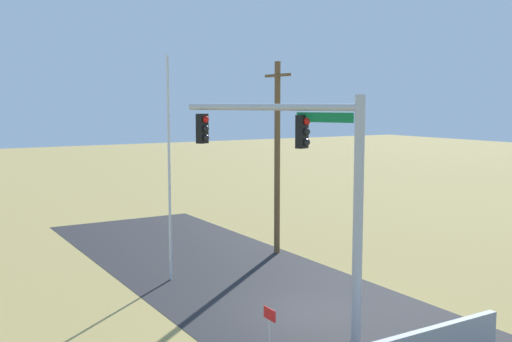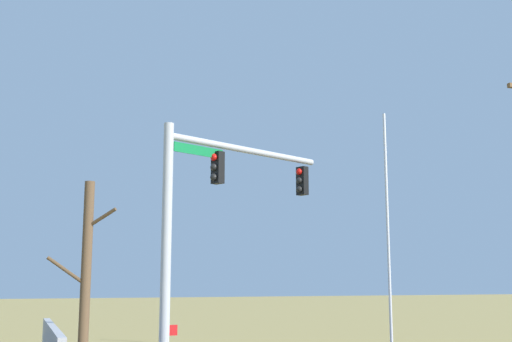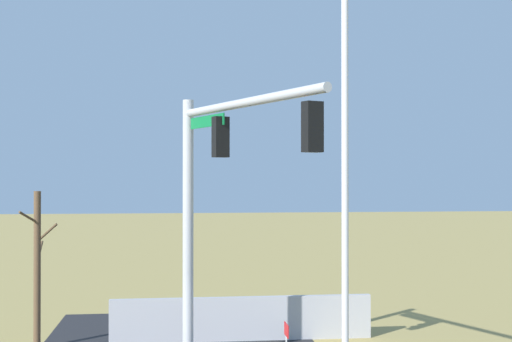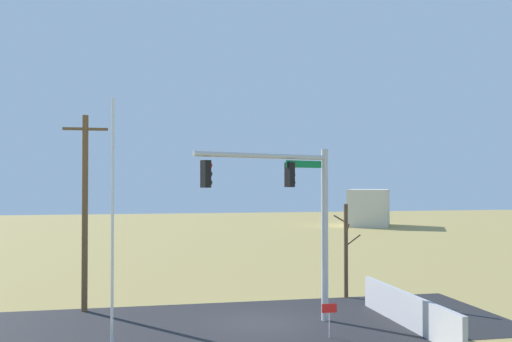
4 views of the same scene
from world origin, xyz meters
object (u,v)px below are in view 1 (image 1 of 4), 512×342
at_px(utility_pole, 277,155).
at_px(flagpole, 169,170).
at_px(open_sign, 270,320).
at_px(signal_mast, 310,170).

bearing_deg(utility_pole, flagpole, -76.28).
xyz_separation_m(flagpole, open_sign, (7.58, -0.40, -3.32)).
distance_m(signal_mast, flagpole, 7.01).
distance_m(signal_mast, utility_pole, 9.30).
bearing_deg(flagpole, open_sign, -3.04).
bearing_deg(signal_mast, flagpole, -168.09).
bearing_deg(open_sign, flagpole, 176.96).
height_order(flagpole, utility_pole, utility_pole).
bearing_deg(open_sign, utility_pole, 145.62).
bearing_deg(flagpole, signal_mast, 11.91).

